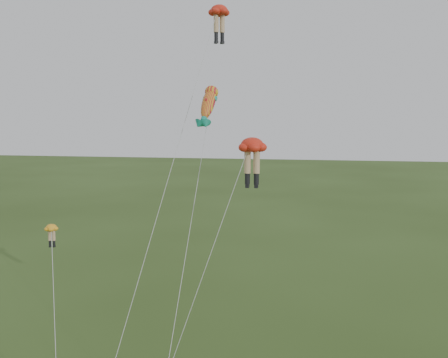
# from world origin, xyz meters

# --- Properties ---
(legs_kite_red_high) EXTENTS (5.05, 14.85, 23.24)m
(legs_kite_red_high) POSITION_xyz_m (1.54, 11.39, 22.33)
(legs_kite_red_high) COLOR red
(legs_kite_red_high) RESTS_ON ground
(legs_kite_red_mid) EXTENTS (5.62, 3.80, 14.35)m
(legs_kite_red_mid) POSITION_xyz_m (5.05, 1.89, 13.60)
(legs_kite_red_mid) COLOR red
(legs_kite_red_mid) RESTS_ON ground
(legs_kite_yellow) EXTENTS (4.00, 6.94, 9.02)m
(legs_kite_yellow) POSITION_xyz_m (-6.87, 2.45, 8.11)
(legs_kite_yellow) COLOR #F8A41F
(legs_kite_yellow) RESTS_ON ground
(fish_kite) EXTENTS (1.60, 10.26, 17.58)m
(fish_kite) POSITION_xyz_m (1.84, 6.41, 16.18)
(fish_kite) COLOR gold
(fish_kite) RESTS_ON ground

